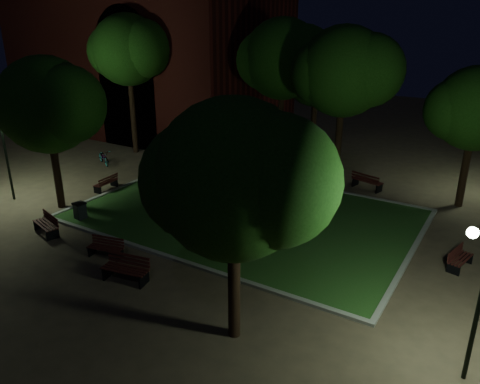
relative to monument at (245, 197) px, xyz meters
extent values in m
plane|color=#4A3B2A|center=(0.00, -2.00, -0.96)|extent=(80.00, 80.00, 0.00)
cube|color=#254A1A|center=(0.00, 0.00, -0.92)|extent=(15.00, 10.00, 0.08)
cube|color=slate|center=(0.00, -5.10, -0.90)|extent=(15.40, 0.20, 0.12)
cube|color=slate|center=(0.00, 5.10, -0.90)|extent=(15.40, 0.20, 0.12)
cube|color=slate|center=(-7.60, 0.00, -0.90)|extent=(0.20, 10.00, 0.12)
cube|color=slate|center=(7.60, 0.00, -0.90)|extent=(0.20, 10.00, 0.12)
cube|color=gray|center=(0.00, 0.00, -0.73)|extent=(1.40, 1.40, 0.30)
cube|color=gray|center=(0.00, 0.00, -0.38)|extent=(1.00, 1.00, 0.40)
cylinder|color=gray|center=(0.00, 0.00, 0.82)|extent=(0.44, 0.44, 2.00)
sphere|color=gray|center=(0.00, 0.00, 2.07)|extent=(0.50, 0.50, 0.50)
cube|color=#44120D|center=(-16.00, 12.00, 6.54)|extent=(20.00, 12.00, 15.00)
cube|color=black|center=(-13.00, 7.50, 2.54)|extent=(5.00, 3.00, 7.00)
cylinder|color=black|center=(-13.00, 7.50, 6.04)|extent=(5.00, 3.00, 5.00)
plane|color=red|center=(-13.00, 8.70, 2.54)|extent=(6.30, 0.00, 6.30)
cylinder|color=black|center=(-8.27, -3.81, 0.89)|extent=(0.36, 0.36, 3.70)
sphere|color=#19410E|center=(-8.27, -3.81, 4.08)|extent=(4.45, 4.45, 4.45)
sphere|color=#19410E|center=(-7.16, -3.61, 4.18)|extent=(3.56, 3.56, 3.56)
sphere|color=#19410E|center=(-9.16, -4.11, 3.98)|extent=(3.34, 3.34, 3.34)
cylinder|color=black|center=(-2.33, 8.19, 1.53)|extent=(0.36, 0.36, 4.98)
sphere|color=#19410E|center=(-2.33, 8.19, 5.45)|extent=(4.76, 4.76, 4.76)
sphere|color=#19410E|center=(-1.14, 8.39, 5.55)|extent=(3.81, 3.81, 3.81)
sphere|color=#19410E|center=(-3.28, 7.89, 5.35)|extent=(3.57, 3.57, 3.57)
cylinder|color=black|center=(2.27, 5.82, 1.46)|extent=(0.36, 0.36, 4.83)
sphere|color=#19410E|center=(2.27, 5.82, 5.25)|extent=(4.58, 4.58, 4.58)
sphere|color=#19410E|center=(3.42, 6.02, 5.35)|extent=(3.66, 3.66, 3.66)
sphere|color=#19410E|center=(1.36, 5.52, 5.15)|extent=(3.43, 3.43, 3.43)
cylinder|color=black|center=(8.45, 6.55, 0.88)|extent=(0.36, 0.36, 3.67)
sphere|color=#19410E|center=(8.45, 6.55, 3.89)|extent=(3.92, 3.92, 3.92)
sphere|color=#19410E|center=(7.66, 6.25, 3.79)|extent=(2.94, 2.94, 2.94)
cylinder|color=black|center=(4.21, -7.67, 0.85)|extent=(0.36, 0.36, 3.61)
sphere|color=#19410E|center=(4.21, -7.67, 3.96)|extent=(4.35, 4.35, 4.35)
sphere|color=#19410E|center=(5.30, -7.47, 4.06)|extent=(3.48, 3.48, 3.48)
sphere|color=#19410E|center=(3.34, -7.97, 3.86)|extent=(3.27, 3.27, 3.27)
cylinder|color=black|center=(-11.90, 5.33, 1.73)|extent=(0.36, 0.36, 5.38)
sphere|color=#19410E|center=(-11.90, 5.33, 5.78)|extent=(4.54, 4.54, 4.54)
sphere|color=#19410E|center=(-10.76, 5.53, 5.88)|extent=(3.64, 3.64, 3.64)
sphere|color=#19410E|center=(-12.81, 5.03, 5.68)|extent=(3.41, 3.41, 3.41)
cylinder|color=black|center=(-0.91, 10.01, 1.17)|extent=(0.36, 0.36, 4.26)
sphere|color=#19410E|center=(-0.91, 10.01, 4.50)|extent=(3.99, 3.99, 3.99)
sphere|color=#19410E|center=(0.09, 10.21, 4.60)|extent=(3.19, 3.19, 3.19)
sphere|color=#19410E|center=(-1.71, 9.71, 4.40)|extent=(2.99, 2.99, 2.99)
cylinder|color=black|center=(-11.18, -4.42, 1.29)|extent=(0.12, 0.12, 4.50)
sphere|color=#D8FFD8|center=(-10.73, -4.42, 3.54)|extent=(0.28, 0.28, 0.28)
cylinder|color=black|center=(10.31, -6.03, 1.11)|extent=(0.12, 0.12, 4.13)
sphere|color=#D8FFD8|center=(9.86, -6.03, 3.17)|extent=(0.28, 0.28, 0.28)
cylinder|color=black|center=(-10.95, 7.92, 1.04)|extent=(0.12, 0.12, 4.00)
cylinder|color=black|center=(-10.95, 7.92, 3.04)|extent=(0.90, 0.08, 0.08)
sphere|color=#D8FFD8|center=(-11.40, 7.92, 3.04)|extent=(0.28, 0.28, 0.28)
sphere|color=#D8FFD8|center=(-10.50, 7.92, 3.04)|extent=(0.28, 0.28, 0.28)
cube|color=black|center=(-3.20, -6.43, -0.76)|extent=(0.16, 0.49, 0.39)
cube|color=black|center=(-1.99, -6.15, -0.76)|extent=(0.16, 0.49, 0.39)
cube|color=#37130F|center=(-2.55, -6.48, -0.56)|extent=(1.40, 0.40, 0.04)
cube|color=#37130F|center=(-2.58, -6.36, -0.56)|extent=(1.40, 0.40, 0.04)
cube|color=#37130F|center=(-2.61, -6.24, -0.56)|extent=(1.40, 0.40, 0.04)
cube|color=#37130F|center=(-2.64, -6.12, -0.56)|extent=(1.40, 0.40, 0.04)
cube|color=#37130F|center=(-2.65, -6.06, -0.47)|extent=(1.40, 0.37, 0.09)
cube|color=#37130F|center=(-2.65, -6.06, -0.34)|extent=(1.40, 0.37, 0.09)
cube|color=#37130F|center=(-2.65, -6.06, -0.22)|extent=(1.40, 0.37, 0.09)
cube|color=black|center=(-1.41, -7.32, -0.72)|extent=(0.17, 0.59, 0.47)
cube|color=black|center=(0.08, -7.04, -0.72)|extent=(0.17, 0.59, 0.47)
cube|color=#37130F|center=(-0.62, -7.41, -0.47)|extent=(1.71, 0.41, 0.04)
cube|color=#37130F|center=(-0.65, -7.26, -0.47)|extent=(1.71, 0.41, 0.04)
cube|color=#37130F|center=(-0.68, -7.12, -0.47)|extent=(1.71, 0.41, 0.04)
cube|color=#37130F|center=(-0.70, -6.97, -0.47)|extent=(1.71, 0.41, 0.04)
cube|color=#37130F|center=(-0.72, -6.90, -0.36)|extent=(1.70, 0.38, 0.10)
cube|color=#37130F|center=(-0.72, -6.90, -0.21)|extent=(1.70, 0.38, 0.10)
cube|color=#37130F|center=(-0.72, -6.90, -0.06)|extent=(1.70, 0.38, 0.10)
cube|color=black|center=(-6.99, -5.98, -0.74)|extent=(0.21, 0.54, 0.44)
cube|color=black|center=(-5.66, -6.37, -0.74)|extent=(0.21, 0.54, 0.44)
cube|color=#37130F|center=(-6.38, -6.38, -0.51)|extent=(1.55, 0.53, 0.04)
cube|color=#37130F|center=(-6.34, -6.25, -0.51)|extent=(1.55, 0.53, 0.04)
cube|color=#37130F|center=(-6.30, -6.12, -0.51)|extent=(1.55, 0.53, 0.04)
cube|color=#37130F|center=(-6.27, -5.99, -0.51)|extent=(1.55, 0.53, 0.04)
cube|color=#37130F|center=(-6.25, -5.93, -0.41)|extent=(1.54, 0.50, 0.10)
cube|color=#37130F|center=(-6.25, -5.93, -0.27)|extent=(1.54, 0.50, 0.10)
cube|color=#37130F|center=(-6.25, -5.93, -0.13)|extent=(1.54, 0.50, 0.10)
cube|color=black|center=(-8.20, -0.35, -0.76)|extent=(0.50, 0.09, 0.40)
cube|color=black|center=(-8.11, -1.62, -0.76)|extent=(0.50, 0.09, 0.40)
cube|color=#37130F|center=(-8.35, -1.00, -0.55)|extent=(0.18, 1.46, 0.04)
cube|color=#37130F|center=(-8.23, -0.99, -0.55)|extent=(0.18, 1.46, 0.04)
cube|color=#37130F|center=(-8.10, -0.98, -0.55)|extent=(0.18, 1.46, 0.04)
cube|color=#37130F|center=(-7.97, -0.97, -0.55)|extent=(0.18, 1.46, 0.04)
cube|color=#37130F|center=(-7.92, -0.97, -0.46)|extent=(0.15, 1.45, 0.09)
cube|color=#37130F|center=(-7.92, -0.97, -0.33)|extent=(0.15, 1.45, 0.09)
cube|color=#37130F|center=(-7.92, -0.97, -0.20)|extent=(0.15, 1.45, 0.09)
cube|color=black|center=(9.23, -0.57, -0.76)|extent=(0.48, 0.16, 0.38)
cube|color=black|center=(9.52, 0.62, -0.76)|extent=(0.48, 0.16, 0.38)
cube|color=#37130F|center=(9.56, -0.02, -0.56)|extent=(0.40, 1.38, 0.03)
cube|color=#37130F|center=(9.44, 0.01, -0.56)|extent=(0.40, 1.38, 0.03)
cube|color=#37130F|center=(9.32, 0.04, -0.56)|extent=(0.40, 1.38, 0.03)
cube|color=#37130F|center=(9.20, 0.07, -0.56)|extent=(0.40, 1.38, 0.03)
cube|color=#37130F|center=(9.15, 0.08, -0.48)|extent=(0.37, 1.37, 0.08)
cube|color=#37130F|center=(9.15, 0.08, -0.35)|extent=(0.37, 1.37, 0.08)
cube|color=#37130F|center=(9.15, 0.08, -0.23)|extent=(0.37, 1.37, 0.08)
cube|color=black|center=(4.55, 6.29, -0.73)|extent=(0.21, 0.57, 0.46)
cube|color=black|center=(3.14, 6.67, -0.73)|extent=(0.21, 0.57, 0.46)
cube|color=#37130F|center=(3.91, 6.71, -0.49)|extent=(1.64, 0.53, 0.04)
cube|color=#37130F|center=(3.87, 6.56, -0.49)|extent=(1.64, 0.53, 0.04)
cube|color=#37130F|center=(3.83, 6.42, -0.49)|extent=(1.64, 0.53, 0.04)
cube|color=#37130F|center=(3.80, 6.28, -0.49)|extent=(1.64, 0.53, 0.04)
cube|color=#37130F|center=(3.78, 6.22, -0.38)|extent=(1.63, 0.49, 0.10)
cube|color=#37130F|center=(3.78, 6.22, -0.24)|extent=(1.63, 0.49, 0.10)
cube|color=#37130F|center=(3.78, 6.22, -0.09)|extent=(1.63, 0.49, 0.10)
cube|color=black|center=(-6.21, -4.39, -0.56)|extent=(0.49, 0.49, 0.79)
cube|color=black|center=(-6.21, -4.39, -0.14)|extent=(0.55, 0.55, 0.05)
imported|color=black|center=(-11.65, 2.19, -0.49)|extent=(1.88, 1.36, 0.94)
camera|label=1|loc=(10.35, -17.39, 8.05)|focal=35.00mm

